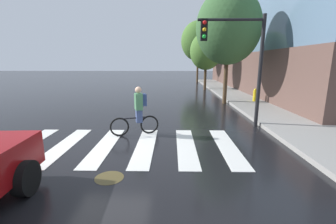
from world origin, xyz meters
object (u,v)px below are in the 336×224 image
manhole_cover (109,178)px  street_tree_mid (206,51)px  fire_hydrant (255,95)px  traffic_light_near (239,52)px  cyclist (138,111)px  street_tree_near (228,27)px  street_tree_far (198,41)px

manhole_cover → street_tree_mid: 17.36m
fire_hydrant → street_tree_mid: 7.96m
manhole_cover → traffic_light_near: (3.87, 4.17, 2.86)m
cyclist → street_tree_mid: bearing=72.5°
fire_hydrant → street_tree_near: street_tree_near is taller
street_tree_near → cyclist: bearing=-125.3°
fire_hydrant → street_tree_far: street_tree_far is taller
traffic_light_near → street_tree_mid: size_ratio=0.82×
traffic_light_near → street_tree_mid: bearing=87.4°
manhole_cover → street_tree_near: bearing=63.6°
manhole_cover → fire_hydrant: 11.36m
manhole_cover → street_tree_mid: size_ratio=0.13×
street_tree_near → street_tree_mid: size_ratio=1.30×
manhole_cover → street_tree_near: 11.34m
street_tree_mid → fire_hydrant: bearing=-73.9°
fire_hydrant → street_tree_far: size_ratio=0.11×
street_tree_far → street_tree_near: bearing=-89.8°
manhole_cover → traffic_light_near: 6.37m
manhole_cover → cyclist: cyclist is taller
street_tree_mid → traffic_light_near: bearing=-92.6°
manhole_cover → street_tree_mid: street_tree_mid is taller
manhole_cover → street_tree_far: (4.59, 24.42, 5.01)m
street_tree_far → cyclist: bearing=-101.6°
street_tree_near → street_tree_far: (-0.04, 15.08, 0.54)m
street_tree_mid → street_tree_far: bearing=88.8°
fire_hydrant → street_tree_far: 15.86m
manhole_cover → street_tree_far: size_ratio=0.09×
manhole_cover → street_tree_near: (4.63, 9.33, 4.47)m
traffic_light_near → manhole_cover: bearing=-132.9°
traffic_light_near → fire_hydrant: (2.61, 5.15, -2.33)m
traffic_light_near → street_tree_near: size_ratio=0.63×
cyclist → street_tree_mid: 14.24m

